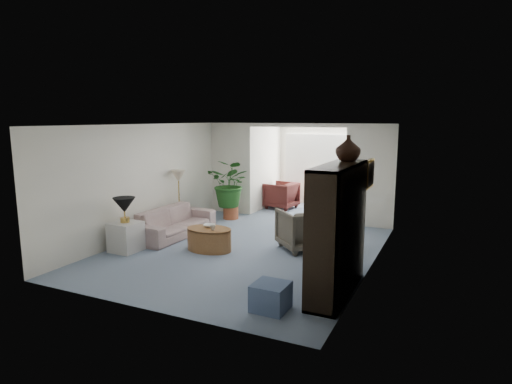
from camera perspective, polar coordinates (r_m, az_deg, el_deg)
The scene contains 26 objects.
floor at distance 8.76m, azimuth -1.68°, elevation -7.72°, with size 6.00×6.00×0.00m, color gray.
sunroom_floor at distance 12.44m, azimuth 6.85°, elevation -2.52°, with size 2.60×2.60×0.00m, color gray.
back_pier_left at distance 11.98m, azimuth -3.37°, elevation 3.12°, with size 1.20×0.12×2.50m, color white.
back_pier_right at distance 10.71m, azimuth 14.82°, elevation 2.03°, with size 1.20×0.12×2.50m, color white.
back_header at distance 11.12m, azimuth 5.31°, elevation 8.79°, with size 2.60×0.12×0.10m, color white.
window_pane at distance 13.25m, azimuth 8.45°, elevation 4.32°, with size 2.20×0.02×1.50m, color white.
window_blinds at distance 13.22m, azimuth 8.41°, elevation 4.31°, with size 2.20×0.02×1.50m, color white.
framed_picture at distance 7.53m, azimuth 14.87°, elevation 2.34°, with size 0.04×0.50×0.40m, color beige.
sofa at distance 9.90m, azimuth -10.74°, elevation -3.92°, with size 2.17×0.85×0.63m, color #B6A89A.
end_table at distance 9.01m, azimuth -16.81°, elevation -5.68°, with size 0.54×0.54×0.59m, color silver.
table_lamp at distance 8.87m, azimuth -17.02°, elevation -1.66°, with size 0.44×0.44×0.30m, color black.
floor_lamp at distance 10.56m, azimuth -10.22°, elevation 2.10°, with size 0.36×0.36×0.28m, color beige.
coffee_table at distance 8.77m, azimuth -6.21°, elevation -6.22°, with size 0.95×0.95×0.45m, color #946336.
coffee_bowl at distance 8.81m, azimuth -6.18°, elevation -4.44°, with size 0.23×0.23×0.06m, color white.
coffee_cup at distance 8.54m, azimuth -5.73°, elevation -4.74°, with size 0.11×0.11×0.10m, color #B7AFA0.
wingback_chair at distance 8.80m, azimuth 6.24°, elevation -4.87°, with size 0.89×0.91×0.83m, color #5E594A.
side_table_dark at distance 8.92m, azimuth 11.14°, elevation -5.39°, with size 0.55×0.44×0.66m, color black.
entertainment_cabinet at distance 6.55m, azimuth 10.70°, elevation -4.97°, with size 0.47×1.77×1.97m, color black.
cabinet_urn at distance 6.84m, azimuth 12.07°, elevation 5.68°, with size 0.39×0.39×0.40m, color black.
ottoman at distance 6.15m, azimuth 1.95°, elevation -13.64°, with size 0.47×0.47×0.38m, color slate.
plant_pot at distance 11.42m, azimuth -3.35°, elevation -2.75°, with size 0.40×0.40×0.32m, color #A34F2F.
house_plant at distance 11.28m, azimuth -3.39°, elevation 1.14°, with size 1.12×0.97×1.24m, color #21551D.
sunroom_chair_blue at distance 12.25m, azimuth 9.87°, elevation -1.02°, with size 0.79×0.82×0.74m, color slate.
sunroom_chair_maroon at distance 12.71m, azimuth 3.34°, elevation -0.42°, with size 0.83×0.85×0.78m, color maroon.
sunroom_table at distance 13.18m, azimuth 7.57°, elevation -0.65°, with size 0.44×0.34×0.53m, color #946336.
shelf_clutter at distance 6.42m, azimuth 10.27°, elevation -1.53°, with size 0.30×1.08×0.61m.
Camera 1 is at (3.77, -7.46, 2.63)m, focal length 30.28 mm.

